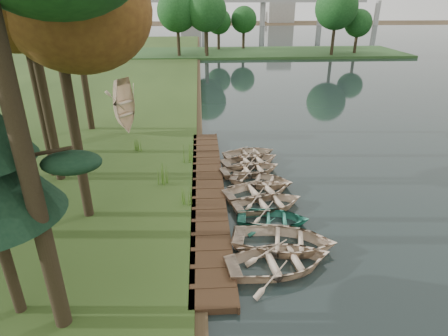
{
  "coord_description": "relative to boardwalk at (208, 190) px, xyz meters",
  "views": [
    {
      "loc": [
        -1.85,
        -16.57,
        8.95
      ],
      "look_at": [
        -0.77,
        0.39,
        1.18
      ],
      "focal_mm": 30.0,
      "sensor_mm": 36.0,
      "label": 1
    }
  ],
  "objects": [
    {
      "name": "ground",
      "position": [
        1.6,
        0.0,
        -0.15
      ],
      "size": [
        300.0,
        300.0,
        0.0
      ],
      "primitive_type": "plane",
      "color": "#3D2F1D"
    },
    {
      "name": "boardwalk",
      "position": [
        0.0,
        0.0,
        0.0
      ],
      "size": [
        1.6,
        16.0,
        0.3
      ],
      "primitive_type": "cube",
      "color": "#362315",
      "rests_on": "ground"
    },
    {
      "name": "peninsula",
      "position": [
        9.6,
        50.0,
        0.08
      ],
      "size": [
        50.0,
        14.0,
        0.45
      ],
      "primitive_type": "cube",
      "color": "#284820",
      "rests_on": "ground"
    },
    {
      "name": "far_trees",
      "position": [
        6.27,
        50.0,
        6.28
      ],
      "size": [
        45.6,
        5.6,
        8.8
      ],
      "color": "black",
      "rests_on": "peninsula"
    },
    {
      "name": "bridge",
      "position": [
        13.91,
        120.0,
        6.93
      ],
      "size": [
        95.9,
        4.0,
        8.6
      ],
      "color": "#A5A5A0",
      "rests_on": "ground"
    },
    {
      "name": "building_b",
      "position": [
        -3.4,
        145.0,
        5.85
      ],
      "size": [
        8.0,
        8.0,
        12.0
      ],
      "primitive_type": "cube",
      "color": "#A5A5A0",
      "rests_on": "ground"
    },
    {
      "name": "rowboat_0",
      "position": [
        2.41,
        -5.98,
        0.3
      ],
      "size": [
        4.28,
        3.35,
        0.81
      ],
      "primitive_type": "imported",
      "rotation": [
        0.0,
        0.0,
        1.72
      ],
      "color": "beige",
      "rests_on": "water"
    },
    {
      "name": "rowboat_1",
      "position": [
        2.82,
        -4.77,
        0.32
      ],
      "size": [
        4.52,
        3.64,
        0.83
      ],
      "primitive_type": "imported",
      "rotation": [
        0.0,
        0.0,
        1.36
      ],
      "color": "beige",
      "rests_on": "water"
    },
    {
      "name": "rowboat_2",
      "position": [
        2.72,
        -3.07,
        0.22
      ],
      "size": [
        3.35,
        2.6,
        0.64
      ],
      "primitive_type": "imported",
      "rotation": [
        0.0,
        0.0,
        1.43
      ],
      "color": "#2F836B",
      "rests_on": "water"
    },
    {
      "name": "rowboat_3",
      "position": [
        2.73,
        -1.75,
        0.25
      ],
      "size": [
        3.81,
        3.12,
        0.69
      ],
      "primitive_type": "imported",
      "rotation": [
        0.0,
        0.0,
        1.82
      ],
      "color": "beige",
      "rests_on": "water"
    },
    {
      "name": "rowboat_4",
      "position": [
        2.47,
        -0.51,
        0.26
      ],
      "size": [
        4.11,
        3.46,
        0.73
      ],
      "primitive_type": "imported",
      "rotation": [
        0.0,
        0.0,
        1.88
      ],
      "color": "beige",
      "rests_on": "water"
    },
    {
      "name": "rowboat_5",
      "position": [
        2.77,
        0.65,
        0.24
      ],
      "size": [
        3.84,
        3.27,
        0.67
      ],
      "primitive_type": "imported",
      "rotation": [
        0.0,
        0.0,
        1.23
      ],
      "color": "beige",
      "rests_on": "water"
    },
    {
      "name": "rowboat_6",
      "position": [
        2.39,
        2.02,
        0.25
      ],
      "size": [
        3.85,
        3.16,
        0.7
      ],
      "primitive_type": "imported",
      "rotation": [
        0.0,
        0.0,
        1.82
      ],
      "color": "beige",
      "rests_on": "water"
    },
    {
      "name": "rowboat_7",
      "position": [
        2.55,
        3.21,
        0.26
      ],
      "size": [
        4.04,
        3.42,
        0.71
      ],
      "primitive_type": "imported",
      "rotation": [
        0.0,
        0.0,
        1.89
      ],
      "color": "beige",
      "rests_on": "water"
    },
    {
      "name": "rowboat_8",
      "position": [
        2.62,
        4.32,
        0.23
      ],
      "size": [
        3.71,
        3.04,
        0.67
      ],
      "primitive_type": "imported",
      "rotation": [
        0.0,
        0.0,
        1.82
      ],
      "color": "beige",
      "rests_on": "water"
    },
    {
      "name": "stored_rowboat",
      "position": [
        -5.4,
        8.54,
        0.55
      ],
      "size": [
        4.71,
        4.37,
        0.8
      ],
      "primitive_type": "imported",
      "rotation": [
        3.14,
        0.0,
        1.01
      ],
      "color": "beige",
      "rests_on": "bank"
    },
    {
      "name": "tree_2",
      "position": [
        -5.25,
        -2.19,
        8.37
      ],
      "size": [
        4.6,
        4.6,
        10.25
      ],
      "color": "black",
      "rests_on": "bank"
    },
    {
      "name": "tree_4",
      "position": [
        -8.17,
        2.11,
        8.66
      ],
      "size": [
        4.08,
        4.08,
        10.35
      ],
      "color": "black",
      "rests_on": "bank"
    },
    {
      "name": "reeds_0",
      "position": [
        -1.0,
        -1.52,
        0.6
      ],
      "size": [
        0.6,
        0.6,
        0.9
      ],
      "primitive_type": "cone",
      "color": "#3F661E",
      "rests_on": "bank"
    },
    {
      "name": "reeds_1",
      "position": [
        -2.25,
        0.55,
        0.72
      ],
      "size": [
        0.6,
        0.6,
        1.14
      ],
      "primitive_type": "cone",
      "color": "#3F661E",
      "rests_on": "bank"
    },
    {
      "name": "reeds_2",
      "position": [
        -4.23,
        5.28,
        0.6
      ],
      "size": [
        0.6,
        0.6,
        0.91
      ],
      "primitive_type": "cone",
      "color": "#3F661E",
      "rests_on": "bank"
    },
    {
      "name": "reeds_3",
      "position": [
        -1.05,
        3.4,
        0.67
      ],
      "size": [
        0.6,
        0.6,
        1.03
      ],
      "primitive_type": "cone",
      "color": "#3F661E",
      "rests_on": "bank"
    }
  ]
}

